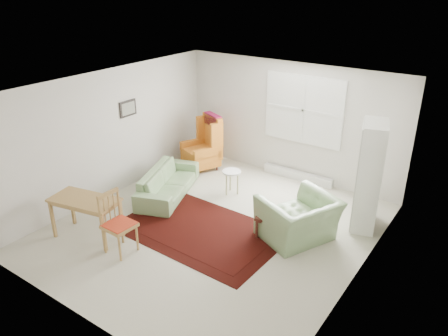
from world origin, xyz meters
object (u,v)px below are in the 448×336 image
Objects in this scene: armchair at (298,215)px; desk_chair at (119,224)px; wingback_chair at (201,143)px; desk at (87,218)px; cabinet at (369,176)px; sofa at (168,178)px; stool at (232,182)px; coffee_table at (271,224)px.

armchair is 1.15× the size of desk_chair.
wingback_chair is 1.23× the size of desk_chair.
armchair is 2.90m from desk_chair.
armchair is 3.53m from desk.
cabinet is 4.82m from desk.
sofa is 1.95m from desk.
desk is (-1.09, -2.73, 0.11)m from stool.
wingback_chair is 3.90m from cabinet.
sofa is 3.83× the size of coffee_table.
sofa is 1.45m from wingback_chair.
cabinet is at bearing 169.04° from armchair.
sofa is 2.86m from armchair.
wingback_chair reaches higher than sofa.
wingback_chair is 2.57× the size of coffee_table.
desk_chair is at bearing -133.45° from coffee_table.
armchair reaches higher than sofa.
desk is 0.80m from desk_chair.
desk_chair is (0.97, -3.34, -0.12)m from wingback_chair.
coffee_table is at bearing -41.47° from desk_chair.
cabinet reaches higher than desk.
coffee_table is (2.44, -0.12, -0.18)m from sofa.
wingback_chair is 0.66× the size of cabinet.
sofa is 1.84× the size of desk_chair.
desk is (-0.07, -1.95, -0.02)m from sofa.
coffee_table is 0.43× the size of desk.
cabinet reaches higher than coffee_table.
wingback_chair reaches higher than desk_chair.
coffee_table is at bearing -32.22° from stool.
wingback_chair reaches higher than stool.
armchair is (2.86, 0.02, 0.08)m from sofa.
desk reaches higher than stool.
coffee_table is 1.86m from cabinet.
sofa is at bearing -179.64° from cabinet.
armchair is 1.41m from cabinet.
cabinet is at bearing 45.68° from coffee_table.
stool is (-1.42, 0.90, 0.05)m from coffee_table.
armchair is 0.61× the size of cabinet.
cabinet is (1.18, 1.21, 0.75)m from coffee_table.
wingback_chair is 1.10× the size of desk.
coffee_table is at bearing 36.15° from desk.
desk is at bearing -63.29° from wingback_chair.
wingback_chair is 3.12m from coffee_table.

